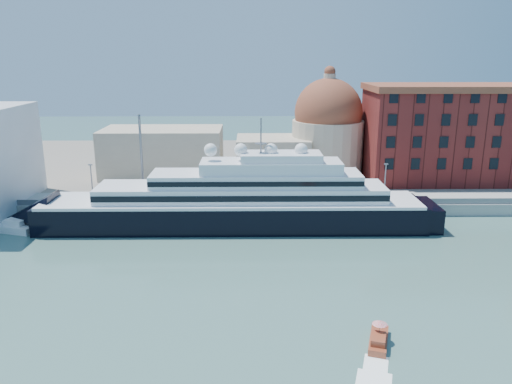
{
  "coord_description": "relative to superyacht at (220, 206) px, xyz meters",
  "views": [
    {
      "loc": [
        2.42,
        -67.81,
        32.22
      ],
      "look_at": [
        3.37,
        18.0,
        8.38
      ],
      "focal_mm": 35.0,
      "sensor_mm": 36.0,
      "label": 1
    }
  ],
  "objects": [
    {
      "name": "ground",
      "position": [
        3.49,
        -23.0,
        -4.23
      ],
      "size": [
        400.0,
        400.0,
        0.0
      ],
      "primitive_type": "plane",
      "color": "#365E57",
      "rests_on": "ground"
    },
    {
      "name": "quay",
      "position": [
        3.49,
        11.0,
        -2.98
      ],
      "size": [
        180.0,
        10.0,
        2.5
      ],
      "primitive_type": "cube",
      "color": "gray",
      "rests_on": "ground"
    },
    {
      "name": "land",
      "position": [
        3.49,
        52.0,
        -3.23
      ],
      "size": [
        260.0,
        72.0,
        2.0
      ],
      "primitive_type": "cube",
      "color": "slate",
      "rests_on": "ground"
    },
    {
      "name": "quay_fence",
      "position": [
        3.49,
        6.5,
        -1.13
      ],
      "size": [
        180.0,
        0.1,
        1.2
      ],
      "primitive_type": "cube",
      "color": "slate",
      "rests_on": "quay"
    },
    {
      "name": "superyacht",
      "position": [
        0.0,
        0.0,
        0.0
      ],
      "size": [
        82.0,
        11.37,
        24.51
      ],
      "color": "black",
      "rests_on": "ground"
    },
    {
      "name": "service_barge",
      "position": [
        -39.73,
        -1.48,
        -3.5
      ],
      "size": [
        11.85,
        6.78,
        2.53
      ],
      "rotation": [
        0.0,
        0.0,
        -0.29
      ],
      "color": "white",
      "rests_on": "ground"
    },
    {
      "name": "water_taxi",
      "position": [
        20.53,
        -40.5,
        -3.56
      ],
      "size": [
        3.65,
        6.22,
        2.81
      ],
      "rotation": [
        0.0,
        0.0,
        -0.3
      ],
      "color": "maroon",
      "rests_on": "ground"
    },
    {
      "name": "warehouse",
      "position": [
        55.49,
        29.0,
        9.56
      ],
      "size": [
        43.0,
        19.0,
        23.25
      ],
      "color": "maroon",
      "rests_on": "land"
    },
    {
      "name": "church",
      "position": [
        9.88,
        34.72,
        6.68
      ],
      "size": [
        66.0,
        18.0,
        25.5
      ],
      "color": "beige",
      "rests_on": "land"
    },
    {
      "name": "lamp_posts",
      "position": [
        -9.17,
        9.27,
        5.61
      ],
      "size": [
        120.8,
        2.4,
        18.0
      ],
      "color": "slate",
      "rests_on": "quay"
    }
  ]
}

